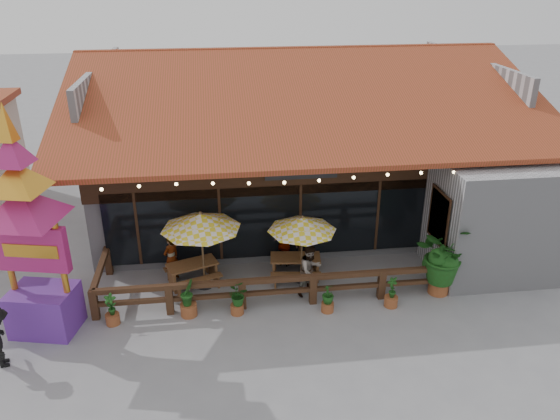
{
  "coord_description": "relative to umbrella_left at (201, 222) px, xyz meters",
  "views": [
    {
      "loc": [
        -3.1,
        -13.39,
        8.84
      ],
      "look_at": [
        -1.18,
        1.5,
        2.05
      ],
      "focal_mm": 35.0,
      "sensor_mm": 36.0,
      "label": 1
    }
  ],
  "objects": [
    {
      "name": "ground",
      "position": [
        3.55,
        -0.76,
        -2.16
      ],
      "size": [
        100.0,
        100.0,
        0.0
      ],
      "primitive_type": "plane",
      "color": "gray",
      "rests_on": "ground"
    },
    {
      "name": "restaurant_building",
      "position": [
        3.81,
        5.85,
        0.05
      ],
      "size": [
        15.5,
        14.73,
        6.09
      ],
      "color": "#B1B0B5",
      "rests_on": "ground"
    },
    {
      "name": "patio_railing",
      "position": [
        1.3,
        -1.02,
        -1.54
      ],
      "size": [
        10.0,
        2.6,
        0.92
      ],
      "color": "#412517",
      "rests_on": "ground"
    },
    {
      "name": "umbrella_left",
      "position": [
        0.0,
        0.0,
        0.0
      ],
      "size": [
        2.67,
        2.67,
        2.47
      ],
      "color": "brown",
      "rests_on": "ground"
    },
    {
      "name": "umbrella_right",
      "position": [
        2.92,
        -0.03,
        -0.25
      ],
      "size": [
        2.12,
        2.12,
        2.19
      ],
      "color": "brown",
      "rests_on": "ground"
    },
    {
      "name": "picnic_table_left",
      "position": [
        -0.34,
        0.21,
        -1.68
      ],
      "size": [
        1.8,
        1.68,
        0.7
      ],
      "color": "brown",
      "rests_on": "ground"
    },
    {
      "name": "picnic_table_right",
      "position": [
        2.77,
        0.17,
        -1.67
      ],
      "size": [
        1.65,
        1.47,
        0.73
      ],
      "color": "brown",
      "rests_on": "ground"
    },
    {
      "name": "thai_sign_tower",
      "position": [
        -4.12,
        -1.57,
        1.3
      ],
      "size": [
        2.9,
        2.9,
        6.53
      ],
      "color": "#5F2997",
      "rests_on": "ground"
    },
    {
      "name": "tropical_plant",
      "position": [
        6.81,
        -1.21,
        -0.91
      ],
      "size": [
        2.08,
        2.09,
        2.18
      ],
      "color": "brown",
      "rests_on": "ground"
    },
    {
      "name": "diner_a",
      "position": [
        -0.97,
        0.56,
        -1.42
      ],
      "size": [
        0.63,
        0.62,
        1.47
      ],
      "primitive_type": "imported",
      "rotation": [
        0.0,
        0.0,
        3.88
      ],
      "color": "#321D10",
      "rests_on": "ground"
    },
    {
      "name": "diner_b",
      "position": [
        3.06,
        -0.78,
        -1.36
      ],
      "size": [
        0.97,
        0.91,
        1.59
      ],
      "primitive_type": "imported",
      "rotation": [
        0.0,
        0.0,
        0.53
      ],
      "color": "#321D10",
      "rests_on": "ground"
    },
    {
      "name": "diner_c",
      "position": [
        2.55,
        0.97,
        -1.44
      ],
      "size": [
        0.91,
        0.69,
        1.44
      ],
      "primitive_type": "imported",
      "rotation": [
        0.0,
        0.0,
        2.68
      ],
      "color": "#321D10",
      "rests_on": "ground"
    },
    {
      "name": "planter_a",
      "position": [
        -2.45,
        -1.55,
        -1.77
      ],
      "size": [
        0.38,
        0.38,
        0.92
      ],
      "color": "brown",
      "rests_on": "ground"
    },
    {
      "name": "planter_b",
      "position": [
        -0.44,
        -1.42,
        -1.65
      ],
      "size": [
        0.5,
        0.53,
        1.11
      ],
      "color": "brown",
      "rests_on": "ground"
    },
    {
      "name": "planter_c",
      "position": [
        0.89,
        -1.51,
        -1.66
      ],
      "size": [
        0.72,
        0.71,
        0.89
      ],
      "color": "brown",
      "rests_on": "ground"
    },
    {
      "name": "planter_d",
      "position": [
        3.39,
        -1.72,
        -1.74
      ],
      "size": [
        0.45,
        0.45,
        0.86
      ],
      "color": "brown",
      "rests_on": "ground"
    },
    {
      "name": "planter_e",
      "position": [
        5.22,
        -1.7,
        -1.77
      ],
      "size": [
        0.38,
        0.38,
        0.93
      ],
      "color": "brown",
      "rests_on": "ground"
    }
  ]
}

